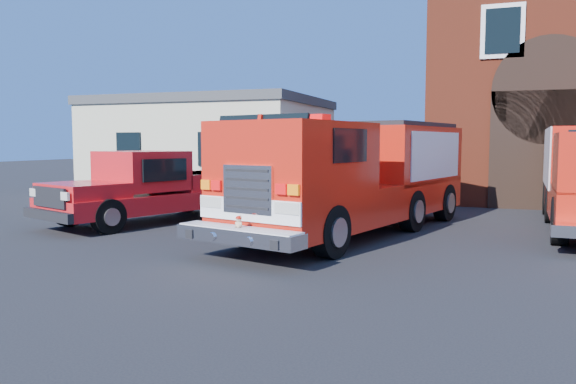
% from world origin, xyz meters
% --- Properties ---
extents(ground, '(100.00, 100.00, 0.00)m').
position_xyz_m(ground, '(0.00, 0.00, 0.00)').
color(ground, black).
rests_on(ground, ground).
extents(side_building, '(10.20, 8.20, 4.35)m').
position_xyz_m(side_building, '(-9.00, 13.00, 2.20)').
color(side_building, beige).
rests_on(side_building, ground).
extents(fire_engine, '(4.88, 9.57, 2.84)m').
position_xyz_m(fire_engine, '(0.62, 2.22, 1.47)').
color(fire_engine, black).
rests_on(fire_engine, ground).
extents(pickup_truck, '(4.24, 6.58, 2.03)m').
position_xyz_m(pickup_truck, '(-5.36, 2.13, 0.96)').
color(pickup_truck, black).
rests_on(pickup_truck, ground).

